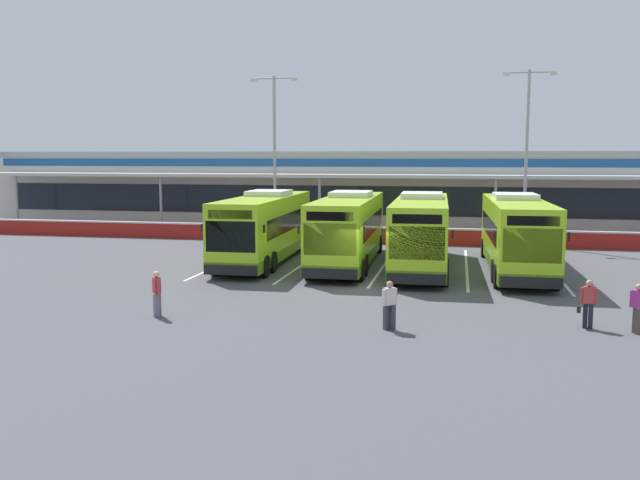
{
  "coord_description": "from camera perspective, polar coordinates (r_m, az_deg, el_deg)",
  "views": [
    {
      "loc": [
        3.72,
        -28.71,
        5.61
      ],
      "look_at": [
        -2.81,
        3.0,
        1.6
      ],
      "focal_mm": 37.88,
      "sensor_mm": 36.0,
      "label": 1
    }
  ],
  "objects": [
    {
      "name": "pedestrian_in_dark_coat",
      "position": [
        22.08,
        5.89,
        -5.37
      ],
      "size": [
        0.46,
        0.43,
        1.62
      ],
      "color": "#33333D",
      "rests_on": "ground"
    },
    {
      "name": "pedestrian_with_handbag",
      "position": [
        23.84,
        21.69,
        -4.95
      ],
      "size": [
        0.63,
        0.37,
        1.62
      ],
      "color": "black",
      "rests_on": "ground"
    },
    {
      "name": "coach_bus_leftmost",
      "position": [
        36.16,
        -4.68,
        0.97
      ],
      "size": [
        3.13,
        12.21,
        3.78
      ],
      "color": "#9ED11E",
      "rests_on": "ground"
    },
    {
      "name": "coach_bus_centre",
      "position": [
        34.22,
        8.52,
        0.57
      ],
      "size": [
        3.13,
        12.21,
        3.78
      ],
      "color": "#9ED11E",
      "rests_on": "ground"
    },
    {
      "name": "bay_stripe_mid_west",
      "position": [
        35.36,
        5.45,
        -2.09
      ],
      "size": [
        0.14,
        13.0,
        0.01
      ],
      "primitive_type": "cube",
      "color": "silver",
      "rests_on": "ground"
    },
    {
      "name": "bay_stripe_centre",
      "position": [
        35.16,
        12.28,
        -2.28
      ],
      "size": [
        0.14,
        13.0,
        0.01
      ],
      "primitive_type": "cube",
      "color": "silver",
      "rests_on": "ground"
    },
    {
      "name": "coach_bus_left_centre",
      "position": [
        35.13,
        2.41,
        0.81
      ],
      "size": [
        3.13,
        12.21,
        3.78
      ],
      "color": "#9ED11E",
      "rests_on": "ground"
    },
    {
      "name": "lamp_post_west",
      "position": [
        46.56,
        -3.86,
        7.88
      ],
      "size": [
        3.24,
        0.28,
        11.0
      ],
      "color": "#9E9EA3",
      "rests_on": "ground"
    },
    {
      "name": "coach_bus_right_centre",
      "position": [
        34.4,
        16.22,
        0.4
      ],
      "size": [
        3.13,
        12.21,
        3.78
      ],
      "color": "#9ED11E",
      "rests_on": "ground"
    },
    {
      "name": "pedestrian_near_bin",
      "position": [
        23.77,
        25.28,
        -5.12
      ],
      "size": [
        0.45,
        0.44,
        1.62
      ],
      "color": "#4C4238",
      "rests_on": "ground"
    },
    {
      "name": "lamp_post_centre",
      "position": [
        45.12,
        17.06,
        7.62
      ],
      "size": [
        3.24,
        0.28,
        11.0
      ],
      "color": "#9E9EA3",
      "rests_on": "ground"
    },
    {
      "name": "pedestrian_child",
      "position": [
        24.47,
        -13.62,
        -4.3
      ],
      "size": [
        0.42,
        0.47,
        1.62
      ],
      "color": "slate",
      "rests_on": "ground"
    },
    {
      "name": "bay_stripe_far_west",
      "position": [
        37.19,
        -7.53,
        -1.67
      ],
      "size": [
        0.14,
        13.0,
        0.01
      ],
      "primitive_type": "cube",
      "color": "silver",
      "rests_on": "ground"
    },
    {
      "name": "red_barrier_wall",
      "position": [
        43.66,
        6.67,
        0.37
      ],
      "size": [
        60.0,
        0.4,
        1.1
      ],
      "color": "maroon",
      "rests_on": "ground"
    },
    {
      "name": "bay_stripe_west",
      "position": [
        36.04,
        -1.2,
        -1.89
      ],
      "size": [
        0.14,
        13.0,
        0.01
      ],
      "primitive_type": "cube",
      "color": "silver",
      "rests_on": "ground"
    },
    {
      "name": "bay_stripe_mid_east",
      "position": [
        35.47,
        19.08,
        -2.42
      ],
      "size": [
        0.14,
        13.0,
        0.01
      ],
      "primitive_type": "cube",
      "color": "silver",
      "rests_on": "ground"
    },
    {
      "name": "ground_plane",
      "position": [
        29.49,
        4.18,
        -3.93
      ],
      "size": [
        200.0,
        200.0,
        0.0
      ],
      "primitive_type": "plane",
      "color": "#4C4C51"
    },
    {
      "name": "terminal_building",
      "position": [
        55.8,
        7.82,
        4.33
      ],
      "size": [
        70.0,
        13.0,
        6.0
      ],
      "color": "beige",
      "rests_on": "ground"
    }
  ]
}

